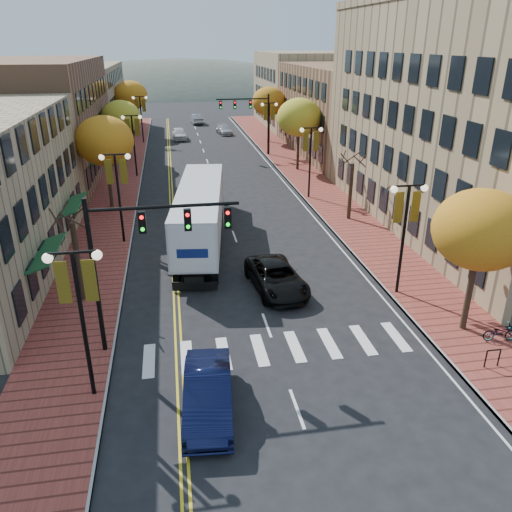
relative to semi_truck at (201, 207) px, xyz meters
name	(u,v)px	position (x,y,z in m)	size (l,w,h in m)	color
ground	(285,376)	(2.24, -15.58, -2.37)	(200.00, 200.00, 0.00)	black
sidewalk_left	(121,181)	(-6.76, 16.92, -2.30)	(4.00, 85.00, 0.15)	brown
sidewalk_right	(301,173)	(11.24, 16.92, -2.30)	(4.00, 85.00, 0.15)	brown
building_left_mid	(32,120)	(-14.76, 20.42, 3.13)	(12.00, 24.00, 11.00)	brown
building_left_far	(75,100)	(-14.76, 45.42, 2.38)	(12.00, 26.00, 9.50)	#9E8966
building_right_near	(496,120)	(20.74, 0.42, 5.13)	(15.00, 28.00, 15.00)	#997F5B
building_right_mid	(360,110)	(20.74, 26.42, 2.63)	(15.00, 24.00, 10.00)	brown
building_right_far	(311,89)	(20.74, 48.42, 3.13)	(15.00, 20.00, 11.00)	#9E8966
tree_left_a	(78,262)	(-6.76, -7.58, -0.12)	(0.28, 0.28, 4.20)	#382619
tree_left_b	(104,141)	(-6.76, 8.42, 3.07)	(4.48, 4.48, 7.21)	#382619
tree_left_c	(121,117)	(-6.76, 24.42, 2.68)	(4.16, 4.16, 6.69)	#382619
tree_left_d	(131,95)	(-6.76, 42.42, 3.23)	(4.61, 4.61, 7.42)	#382619
tree_right_a	(481,230)	(11.24, -13.58, 2.68)	(4.16, 4.16, 6.69)	#382619
tree_right_b	(350,191)	(11.24, 2.42, -0.12)	(0.28, 0.28, 4.20)	#382619
tree_right_c	(299,117)	(11.24, 18.42, 3.07)	(4.48, 4.48, 7.21)	#382619
tree_right_d	(269,102)	(11.24, 34.42, 2.92)	(4.35, 4.35, 7.00)	#382619
lamp_left_a	(79,297)	(-5.26, -15.58, 1.92)	(1.96, 0.36, 6.05)	black
lamp_left_b	(117,181)	(-5.26, 0.42, 1.92)	(1.96, 0.36, 6.05)	black
lamp_left_c	(133,134)	(-5.26, 18.42, 1.92)	(1.96, 0.36, 6.05)	black
lamp_left_d	(141,110)	(-5.26, 36.42, 1.92)	(1.96, 0.36, 6.05)	black
lamp_right_a	(406,219)	(9.74, -9.58, 1.92)	(1.96, 0.36, 6.05)	black
lamp_right_b	(311,149)	(9.74, 8.42, 1.92)	(1.96, 0.36, 6.05)	black
lamp_right_c	(269,118)	(9.74, 26.42, 1.92)	(1.96, 0.36, 6.05)	black
traffic_mast_near	(140,245)	(-3.23, -12.58, 2.55)	(6.10, 0.35, 7.00)	black
traffic_mast_far	(252,113)	(7.72, 26.42, 2.55)	(6.10, 0.34, 7.00)	black
semi_truck	(201,207)	(0.00, 0.00, 0.00)	(4.59, 16.45, 4.06)	black
navy_sedan	(208,394)	(-1.00, -17.17, -1.57)	(1.70, 4.87, 1.60)	black
black_suv	(277,277)	(3.46, -8.00, -1.63)	(2.48, 5.38, 1.50)	black
car_far_white	(179,134)	(-0.47, 38.70, -1.58)	(1.87, 4.65, 1.58)	silver
car_far_silver	(224,130)	(6.14, 41.94, -1.74)	(1.79, 4.39, 1.27)	#AFAEB6
car_far_oncoming	(197,119)	(2.74, 52.68, -1.59)	(1.66, 4.75, 1.56)	#9A9BA1
bicycle	(500,332)	(12.26, -14.84, -1.82)	(0.54, 1.54, 0.81)	gray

